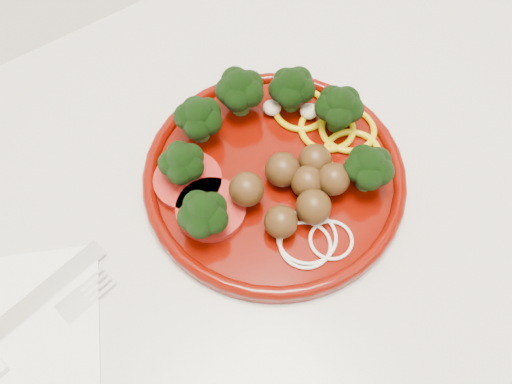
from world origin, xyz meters
TOP-DOWN VIEW (x-y plane):
  - counter at (0.00, 1.70)m, footprint 2.40×0.60m
  - plate at (-0.18, 1.69)m, footprint 0.27×0.27m
  - napkin at (-0.48, 1.69)m, footprint 0.22×0.22m

SIDE VIEW (x-z plane):
  - counter at x=0.00m, z-range 0.00..0.90m
  - napkin at x=-0.48m, z-range 0.90..0.90m
  - plate at x=-0.18m, z-range 0.89..0.95m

